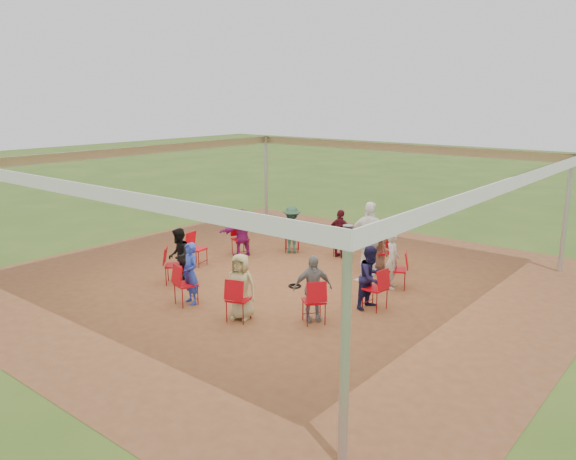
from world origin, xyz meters
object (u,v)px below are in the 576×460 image
Objects in this scene: chair_9 at (238,299)px; person_seated_2 at (378,244)px; chair_7 at (174,265)px; person_seated_9 at (313,288)px; chair_3 at (343,241)px; person_seated_1 at (392,260)px; chair_4 at (292,236)px; person_seated_5 at (242,232)px; chair_10 at (314,301)px; person_seated_0 at (371,277)px; chair_1 at (397,270)px; chair_2 at (382,253)px; person_seated_4 at (292,230)px; standing_person at (370,239)px; laptop at (365,277)px; chair_8 at (186,285)px; person_seated_6 at (179,256)px; chair_0 at (375,289)px; person_seated_8 at (241,286)px; person_seated_7 at (190,273)px; cable_coil at (295,286)px; chair_5 at (240,239)px; chair_6 at (197,249)px; person_seated_3 at (341,234)px.

person_seated_2 reaches higher than chair_9.
person_seated_9 reaches higher than chair_7.
chair_3 is 1.00× the size of chair_9.
person_seated_1 and person_seated_9 have the same top height.
chair_3 is at bearing 163.64° from chair_4.
chair_9 is 0.67× the size of person_seated_5.
person_seated_0 is at bearing 20.85° from chair_10.
person_seated_1 is (-0.11, -0.05, 0.23)m from chair_1.
chair_2 is 2.83m from person_seated_4.
person_seated_1 is at bearing 131.28° from standing_person.
chair_1 is 1.46m from laptop.
chair_8 is 0.67× the size of person_seated_6.
chair_0 is 1.00× the size of chair_10.
chair_7 is 0.67× the size of person_seated_8.
person_seated_9 is (-0.54, -1.33, 0.00)m from person_seated_0.
chair_7 is 1.49m from person_seated_7.
cable_coil is (-1.90, -1.43, -0.43)m from chair_1.
chair_4 and chair_8 have the same top height.
person_seated_9 is (3.93, 0.25, 0.23)m from chair_7.
person_seated_2 and person_seated_9 have the same top height.
chair_6 is at bearing 16.36° from chair_5.
person_seated_7 is at bearing 16.36° from person_seated_6.
person_seated_3 reaches higher than chair_0.
person_seated_1 reaches higher than chair_10.
person_seated_6 reaches higher than laptop.
cable_coil is (-2.06, 0.03, -0.66)m from person_seated_0.
person_seated_9 is 1.40m from laptop.
chair_3 is at bearing 11.88° from person_seated_2.
chair_4 reaches higher than laptop.
chair_8 is (1.98, -2.09, 0.00)m from chair_6.
chair_2 is 5.16m from person_seated_6.
chair_7 reaches higher than laptop.
person_seated_8 is at bearing 81.82° from person_seated_4.
person_seated_8 is (-1.27, -0.75, 0.23)m from chair_10.
chair_2 is at bearing 64.85° from person_seated_8.
person_seated_1 is (2.91, 3.75, 0.23)m from chair_8.
person_seated_3 is (-2.64, 2.80, 0.00)m from person_seated_0.
person_seated_2 reaches higher than chair_4.
person_seated_2 is at bearing 145.22° from chair_4.
person_seated_2 is (3.75, 1.20, 0.23)m from chair_5.
chair_9 is 2.37m from cable_coil.
person_seated_4 is 1.00× the size of person_seated_6.
chair_2 is 1.00× the size of chair_6.
chair_0 is 0.67× the size of person_seated_7.
chair_2 is 0.26m from person_seated_2.
cable_coil is (0.59, -2.88, -0.43)m from chair_3.
person_seated_8 is (1.43, 0.06, 0.00)m from person_seated_7.
standing_person reaches higher than chair_10.
chair_8 is at bearing -90.00° from person_seated_7.
person_seated_3 is 3.71× the size of laptop.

